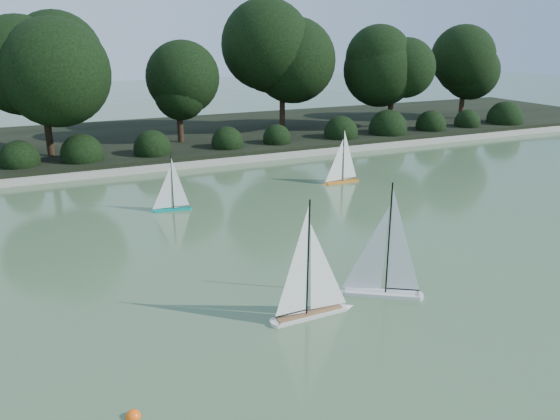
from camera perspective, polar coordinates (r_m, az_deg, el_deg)
name	(u,v)px	position (r m, az deg, el deg)	size (l,w,h in m)	color
ground	(317,307)	(7.96, 3.92, -10.03)	(80.00, 80.00, 0.00)	#3B5633
pond_coping	(169,166)	(15.95, -11.56, 4.49)	(40.00, 0.35, 0.18)	gray
far_bank	(141,140)	(19.78, -14.28, 7.08)	(40.00, 8.00, 0.30)	black
tree_line	(184,68)	(18.22, -10.03, 14.37)	(26.31, 3.93, 4.39)	black
shrub_hedge	(161,148)	(16.73, -12.36, 6.33)	(29.10, 1.10, 1.10)	black
sailboat_white_a	(376,277)	(8.27, 9.97, -6.91)	(1.23, 0.89, 1.85)	silver
sailboat_white_b	(316,297)	(7.62, 3.82, -9.02)	(1.33, 0.25, 1.82)	silver
sailboat_orange	(339,174)	(14.26, 6.19, 3.76)	(1.11, 0.18, 1.52)	orange
sailboat_teal	(168,202)	(12.20, -11.60, 0.85)	(0.96, 0.32, 1.31)	#049182
race_buoy	(133,417)	(6.15, -15.08, -20.16)	(0.16, 0.16, 0.16)	#FE580D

